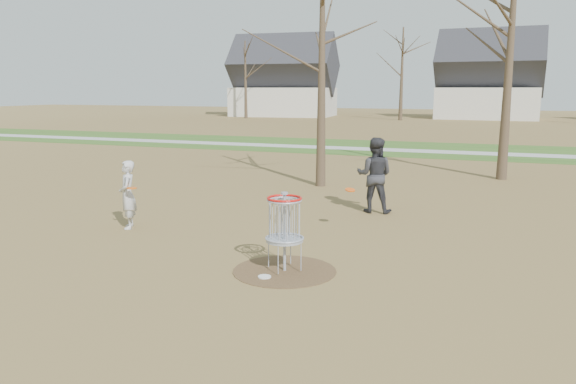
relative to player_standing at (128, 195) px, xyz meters
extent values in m
plane|color=brown|center=(4.38, -1.60, -0.77)|extent=(160.00, 160.00, 0.00)
cube|color=#2D5119|center=(4.38, 19.40, -0.76)|extent=(160.00, 8.00, 0.01)
cube|color=#9E9E99|center=(4.38, 18.40, -0.75)|extent=(160.00, 1.50, 0.01)
cylinder|color=#47331E|center=(4.38, -1.60, -0.76)|extent=(1.80, 1.80, 0.01)
imported|color=beige|center=(0.00, 0.00, 0.00)|extent=(0.61, 0.67, 1.53)
imported|color=#2F2F34|center=(4.82, 3.61, 0.19)|extent=(0.97, 0.77, 1.91)
cylinder|color=white|center=(4.20, -2.06, -0.75)|extent=(0.22, 0.22, 0.02)
cylinder|color=#EB510C|center=(4.73, 1.51, 0.16)|extent=(0.23, 0.22, 0.09)
cylinder|color=#DF550B|center=(0.27, -0.21, 0.20)|extent=(0.22, 0.22, 0.02)
cylinder|color=#9EA3AD|center=(4.38, -1.60, -0.09)|extent=(0.05, 0.05, 1.35)
cylinder|color=#9EA3AD|center=(4.38, -1.60, -0.22)|extent=(0.64, 0.64, 0.04)
torus|color=#9EA3AD|center=(4.38, -1.60, 0.48)|extent=(0.60, 0.60, 0.04)
torus|color=red|center=(4.38, -1.60, 0.52)|extent=(0.60, 0.60, 0.04)
cone|color=#382B1E|center=(2.38, 6.90, 2.98)|extent=(0.32, 0.32, 7.50)
cone|color=#382B1E|center=(7.88, 10.40, 3.48)|extent=(0.36, 0.36, 8.50)
cone|color=#382B1E|center=(-17.62, 44.40, 3.23)|extent=(0.36, 0.36, 8.00)
cone|color=#382B1E|center=(-1.62, 46.40, 3.73)|extent=(0.40, 0.40, 9.00)
cube|color=silver|center=(-15.62, 50.40, 0.83)|extent=(11.46, 7.75, 3.20)
pyramid|color=#2D2D33|center=(-15.62, 50.40, 4.21)|extent=(12.01, 7.79, 3.55)
cube|color=silver|center=(6.38, 52.40, 0.83)|extent=(10.24, 7.34, 3.20)
pyramid|color=#2D2D33|center=(6.38, 52.40, 4.21)|extent=(10.74, 7.36, 3.55)
camera|label=1|loc=(7.71, -10.29, 2.34)|focal=35.00mm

